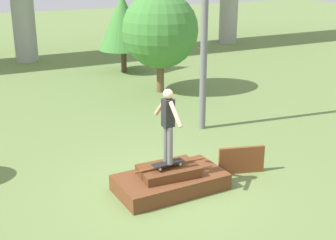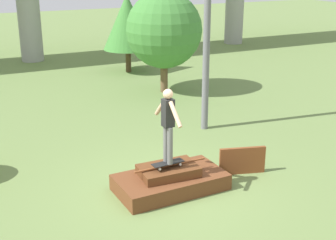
{
  "view_description": "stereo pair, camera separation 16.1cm",
  "coord_description": "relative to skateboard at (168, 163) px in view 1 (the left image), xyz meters",
  "views": [
    {
      "loc": [
        -4.3,
        -8.28,
        4.83
      ],
      "look_at": [
        -0.1,
        -0.07,
        1.67
      ],
      "focal_mm": 50.0,
      "sensor_mm": 36.0,
      "label": 1
    },
    {
      "loc": [
        -4.16,
        -8.36,
        4.83
      ],
      "look_at": [
        -0.1,
        -0.07,
        1.67
      ],
      "focal_mm": 50.0,
      "sensor_mm": 36.0,
      "label": 2
    }
  ],
  "objects": [
    {
      "name": "tree_behind_left",
      "position": [
        3.53,
        11.29,
        1.56
      ],
      "size": [
        2.19,
        2.19,
        3.47
      ],
      "color": "#4C3823",
      "rests_on": "ground_plane"
    },
    {
      "name": "tree_behind_right",
      "position": [
        3.51,
        7.5,
        1.68
      ],
      "size": [
        2.85,
        2.85,
        3.8
      ],
      "color": "brown",
      "rests_on": "ground_plane"
    },
    {
      "name": "skater",
      "position": [
        -0.0,
        0.0,
        0.96
      ],
      "size": [
        0.23,
        1.08,
        1.64
      ],
      "color": "slate",
      "rests_on": "skateboard"
    },
    {
      "name": "ground_plane",
      "position": [
        0.1,
        0.07,
        -0.69
      ],
      "size": [
        80.0,
        80.0,
        0.0
      ],
      "primitive_type": "plane",
      "color": "olive"
    },
    {
      "name": "scrap_plank_loose",
      "position": [
        1.99,
        0.06,
        -0.36
      ],
      "size": [
        1.09,
        0.39,
        0.66
      ],
      "color": "brown",
      "rests_on": "ground_plane"
    },
    {
      "name": "skateboard",
      "position": [
        0.0,
        0.0,
        0.0
      ],
      "size": [
        0.74,
        0.26,
        0.09
      ],
      "color": "black",
      "rests_on": "scrap_pile"
    },
    {
      "name": "scrap_pile",
      "position": [
        0.09,
        0.07,
        -0.46
      ],
      "size": [
        2.43,
        1.35,
        0.61
      ],
      "color": "brown",
      "rests_on": "ground_plane"
    }
  ]
}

